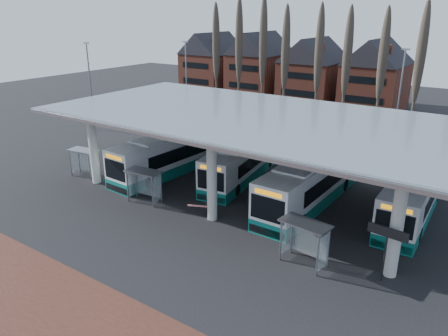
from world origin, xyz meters
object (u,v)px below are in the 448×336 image
Objects in this scene: bus_1 at (243,160)px; shelter_1 at (145,179)px; bus_2 at (311,182)px; bus_0 at (173,154)px; shelter_2 at (306,233)px; shelter_0 at (85,157)px; bus_3 at (414,194)px.

shelter_1 is at bearing -120.43° from bus_1.
bus_2 is 12.37m from shelter_1.
bus_0 reaches higher than shelter_2.
shelter_0 is (-18.53, -5.73, 0.04)m from bus_2.
bus_2 is (12.98, 0.61, 0.04)m from bus_0.
bus_2 is at bearing -163.79° from bus_3.
bus_1 is 13.88m from shelter_2.
shelter_0 is at bearing 165.72° from shelter_1.
shelter_1 is at bearing -146.29° from bus_2.
bus_1 reaches higher than shelter_1.
bus_0 is 6.67m from shelter_1.
bus_1 is 4.44× the size of shelter_0.
bus_1 is 13.72m from bus_3.
bus_0 reaches higher than bus_1.
bus_1 is at bearing 24.85° from shelter_0.
bus_3 is (6.72, 2.18, -0.13)m from bus_2.
bus_1 is at bearing 23.71° from bus_0.
bus_2 reaches higher than shelter_0.
bus_0 is 17.68m from shelter_2.
shelter_2 is (13.51, -1.11, 0.09)m from shelter_1.
bus_0 is 6.40m from bus_1.
shelter_1 is (-3.38, -8.38, 0.26)m from bus_1.
bus_3 reaches higher than shelter_1.
bus_0 is 19.90m from bus_3.
bus_0 is 4.29× the size of shelter_2.
bus_0 is 7.55m from shelter_0.
bus_3 is at bearing 20.44° from shelter_1.
bus_2 is 4.77× the size of shelter_0.
bus_1 reaches higher than shelter_0.
bus_2 is at bearing 25.94° from shelter_1.
shelter_2 is at bearing -11.83° from shelter_1.
bus_3 is at bearing 9.74° from shelter_0.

